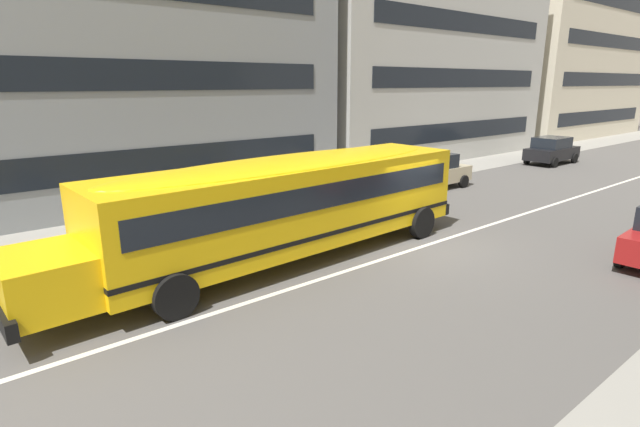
# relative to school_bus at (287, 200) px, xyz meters

# --- Properties ---
(ground_plane) EXTENTS (400.00, 400.00, 0.00)m
(ground_plane) POSITION_rel_school_bus_xyz_m (3.95, -1.72, -1.73)
(ground_plane) COLOR #54514F
(sidewalk_far) EXTENTS (120.00, 3.00, 0.01)m
(sidewalk_far) POSITION_rel_school_bus_xyz_m (3.95, 6.21, -1.72)
(sidewalk_far) COLOR gray
(sidewalk_far) RESTS_ON ground_plane
(lane_centreline) EXTENTS (110.00, 0.16, 0.01)m
(lane_centreline) POSITION_rel_school_bus_xyz_m (3.95, -1.72, -1.72)
(lane_centreline) COLOR silver
(lane_centreline) RESTS_ON ground_plane
(school_bus) EXTENTS (13.08, 3.15, 2.91)m
(school_bus) POSITION_rel_school_bus_xyz_m (0.00, 0.00, 0.00)
(school_bus) COLOR yellow
(school_bus) RESTS_ON ground_plane
(parked_car_beige_under_tree) EXTENTS (3.91, 1.90, 1.64)m
(parked_car_beige_under_tree) POSITION_rel_school_bus_xyz_m (10.86, 3.49, -0.88)
(parked_car_beige_under_tree) COLOR #C1B28E
(parked_car_beige_under_tree) RESTS_ON ground_plane
(parked_car_black_past_driveway) EXTENTS (3.91, 1.89, 1.64)m
(parked_car_black_past_driveway) POSITION_rel_school_bus_xyz_m (22.43, 3.43, -0.88)
(parked_car_black_past_driveway) COLOR black
(parked_car_black_past_driveway) RESTS_ON ground_plane
(apartment_block_far_left) EXTENTS (18.79, 13.06, 16.50)m
(apartment_block_far_left) POSITION_rel_school_bus_xyz_m (-0.80, 14.22, 6.52)
(apartment_block_far_left) COLOR gray
(apartment_block_far_left) RESTS_ON ground_plane
(apartment_block_far_centre) EXTENTS (19.08, 10.69, 13.30)m
(apartment_block_far_centre) POSITION_rel_school_bus_xyz_m (18.98, 13.03, 4.92)
(apartment_block_far_centre) COLOR #B7B7B2
(apartment_block_far_centre) RESTS_ON ground_plane
(apartment_block_far_right) EXTENTS (19.38, 10.16, 13.30)m
(apartment_block_far_right) POSITION_rel_school_bus_xyz_m (40.15, 12.77, 4.92)
(apartment_block_far_right) COLOR beige
(apartment_block_far_right) RESTS_ON ground_plane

